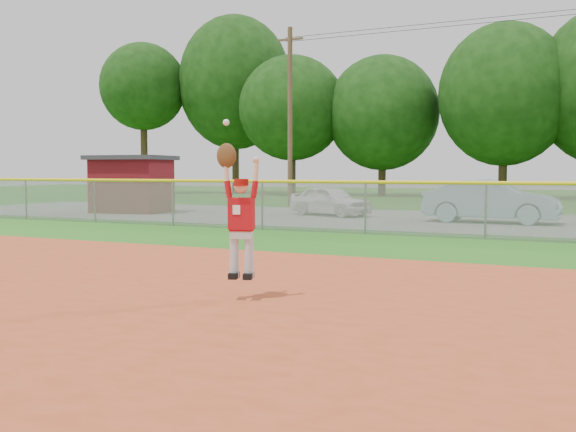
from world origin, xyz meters
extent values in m
plane|color=#236216|center=(0.00, 0.00, 0.00)|extent=(120.00, 120.00, 0.00)
cube|color=slate|center=(0.00, 16.00, 0.01)|extent=(44.00, 10.00, 0.03)
imported|color=white|center=(-3.61, 16.41, 0.63)|extent=(3.82, 2.55, 1.21)
imported|color=#7CA4B9|center=(2.73, 15.49, 0.78)|extent=(4.58, 1.70, 1.50)
cube|color=#560C11|center=(-12.10, 14.64, 1.15)|extent=(3.20, 2.57, 2.29)
cube|color=#333338|center=(-12.10, 14.64, 2.39)|extent=(3.61, 2.98, 0.18)
cube|color=gray|center=(0.00, 10.00, 0.75)|extent=(40.00, 0.03, 1.50)
cylinder|color=yellow|center=(0.00, 10.00, 1.50)|extent=(40.00, 0.10, 0.10)
cylinder|color=gray|center=(-13.33, 10.00, 0.75)|extent=(0.06, 0.06, 1.50)
cylinder|color=gray|center=(-10.00, 10.00, 0.75)|extent=(0.06, 0.06, 1.50)
cylinder|color=gray|center=(-6.67, 10.00, 0.75)|extent=(0.06, 0.06, 1.50)
cylinder|color=gray|center=(-3.33, 10.00, 0.75)|extent=(0.06, 0.06, 1.50)
cylinder|color=gray|center=(0.00, 10.00, 0.75)|extent=(0.06, 0.06, 1.50)
cylinder|color=gray|center=(3.33, 10.00, 0.75)|extent=(0.06, 0.06, 1.50)
cylinder|color=#4C3823|center=(-8.00, 22.00, 4.50)|extent=(0.24, 0.24, 9.00)
cube|color=#4C3823|center=(-8.00, 22.00, 8.40)|extent=(1.40, 0.10, 0.10)
cylinder|color=black|center=(1.00, 22.00, 8.30)|extent=(18.50, 0.02, 0.02)
cylinder|color=black|center=(1.00, 22.00, 8.50)|extent=(18.50, 0.02, 0.02)
cylinder|color=#422D1C|center=(-27.25, 35.02, 2.93)|extent=(0.56, 0.56, 5.87)
ellipsoid|color=#193F0F|center=(-27.25, 35.02, 8.67)|extent=(6.95, 6.95, 7.05)
cylinder|color=#422D1C|center=(-20.61, 38.40, 3.05)|extent=(0.56, 0.56, 6.10)
ellipsoid|color=#193F0F|center=(-20.61, 38.40, 9.01)|extent=(9.19, 9.19, 10.85)
cylinder|color=#422D1C|center=(-14.62, 36.53, 2.22)|extent=(0.56, 0.56, 4.43)
ellipsoid|color=#193F0F|center=(-14.62, 36.53, 6.55)|extent=(8.01, 8.01, 7.88)
cylinder|color=#422D1C|center=(-8.07, 38.17, 2.05)|extent=(0.56, 0.56, 4.11)
ellipsoid|color=#193F0F|center=(-8.07, 38.17, 6.07)|extent=(8.19, 8.19, 8.39)
cylinder|color=#422D1C|center=(0.53, 37.14, 2.32)|extent=(0.56, 0.56, 4.64)
ellipsoid|color=#193F0F|center=(0.53, 37.14, 6.86)|extent=(8.57, 8.57, 9.43)
cylinder|color=silver|center=(1.40, 0.10, 0.62)|extent=(0.16, 0.16, 0.57)
cylinder|color=silver|center=(1.59, 0.16, 0.62)|extent=(0.16, 0.16, 0.57)
cube|color=black|center=(1.41, 0.07, 0.37)|extent=(0.17, 0.25, 0.08)
cube|color=black|center=(1.60, 0.12, 0.37)|extent=(0.17, 0.25, 0.08)
cube|color=silver|center=(1.49, 0.13, 0.94)|extent=(0.33, 0.24, 0.11)
cube|color=maroon|center=(1.49, 0.13, 1.01)|extent=(0.35, 0.25, 0.05)
cube|color=#A30B12|center=(1.49, 0.13, 1.23)|extent=(0.38, 0.27, 0.44)
cube|color=white|center=(1.48, 0.02, 1.29)|extent=(0.10, 0.04, 0.13)
sphere|color=beige|center=(1.49, 0.13, 1.60)|extent=(0.24, 0.24, 0.20)
cylinder|color=#940E09|center=(1.49, 0.13, 1.66)|extent=(0.25, 0.25, 0.09)
cube|color=#940E09|center=(1.52, 0.03, 1.62)|extent=(0.18, 0.15, 0.02)
cylinder|color=#A30B12|center=(1.32, 0.08, 1.56)|extent=(0.13, 0.11, 0.24)
cylinder|color=beige|center=(1.30, 0.07, 1.80)|extent=(0.10, 0.09, 0.26)
ellipsoid|color=#4C2D14|center=(1.30, 0.07, 2.02)|extent=(0.32, 0.21, 0.34)
sphere|color=white|center=(1.30, 0.07, 2.47)|extent=(0.11, 0.11, 0.09)
cylinder|color=#A30B12|center=(1.67, 0.18, 1.56)|extent=(0.13, 0.11, 0.24)
cylinder|color=beige|center=(1.69, 0.18, 1.80)|extent=(0.10, 0.09, 0.26)
sphere|color=beige|center=(1.69, 0.18, 1.96)|extent=(0.11, 0.11, 0.09)
camera|label=1|loc=(5.81, -7.53, 1.81)|focal=40.00mm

